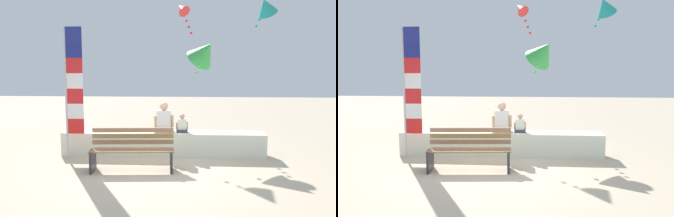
# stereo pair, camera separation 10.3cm
# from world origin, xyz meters

# --- Properties ---
(ground_plane) EXTENTS (40.00, 40.00, 0.00)m
(ground_plane) POSITION_xyz_m (0.00, 0.00, 0.00)
(ground_plane) COLOR beige
(seawall_ledge) EXTENTS (5.06, 0.64, 0.59)m
(seawall_ledge) POSITION_xyz_m (0.00, 1.30, 0.30)
(seawall_ledge) COLOR silver
(seawall_ledge) RESTS_ON ground
(park_bench) EXTENTS (1.83, 0.75, 0.88)m
(park_bench) POSITION_xyz_m (-0.56, -0.01, 0.43)
(park_bench) COLOR #9F744A
(park_bench) RESTS_ON ground
(person_adult) EXTENTS (0.50, 0.37, 0.76)m
(person_adult) POSITION_xyz_m (0.02, 1.30, 0.89)
(person_adult) COLOR tan
(person_adult) RESTS_ON seawall_ledge
(person_child) EXTENTS (0.31, 0.23, 0.47)m
(person_child) POSITION_xyz_m (0.48, 1.30, 0.78)
(person_child) COLOR #353844
(person_child) RESTS_ON seawall_ledge
(flag_banner) EXTENTS (0.44, 0.05, 3.15)m
(flag_banner) POSITION_xyz_m (-2.12, 0.73, 1.79)
(flag_banner) COLOR #B7B7BC
(flag_banner) RESTS_ON ground
(kite_teal) EXTENTS (0.90, 0.92, 0.94)m
(kite_teal) POSITION_xyz_m (2.87, 3.18, 3.99)
(kite_teal) COLOR teal
(kite_red) EXTENTS (0.65, 0.64, 1.02)m
(kite_red) POSITION_xyz_m (0.41, 3.57, 4.02)
(kite_red) COLOR red
(kite_green) EXTENTS (1.18, 1.19, 1.05)m
(kite_green) POSITION_xyz_m (1.05, 1.97, 2.62)
(kite_green) COLOR green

